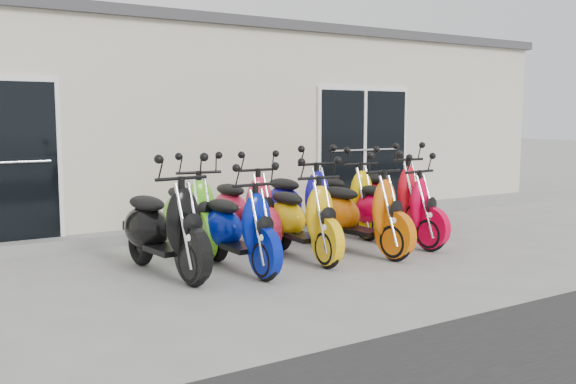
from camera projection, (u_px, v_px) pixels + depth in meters
name	position (u px, v px, depth m)	size (l,w,h in m)	color
ground	(312.00, 253.00, 8.47)	(80.00, 80.00, 0.00)	gray
building	(164.00, 126.00, 12.65)	(14.00, 6.00, 3.20)	beige
roof_cap	(162.00, 40.00, 12.46)	(14.20, 6.20, 0.16)	#3F3F42
front_step	(240.00, 225.00, 10.16)	(14.00, 0.40, 0.15)	gray
door_left	(20.00, 157.00, 8.45)	(1.07, 0.08, 2.22)	black
door_right	(363.00, 146.00, 11.53)	(2.02, 0.08, 2.22)	black
scooter_front_black	(163.00, 214.00, 7.20)	(0.69, 1.91, 1.41)	black
scooter_front_blue	(238.00, 216.00, 7.43)	(0.64, 1.75, 1.29)	#03148C
scooter_front_orange_a	(302.00, 207.00, 8.05)	(0.65, 1.78, 1.32)	#F4B50D
scooter_front_orange_b	(360.00, 202.00, 8.39)	(0.67, 1.86, 1.37)	#D45E07
scooter_front_red	(395.00, 199.00, 8.93)	(0.64, 1.77, 1.31)	red
scooter_back_green	(189.00, 202.00, 8.41)	(0.67, 1.84, 1.36)	#5EC61C
scooter_back_red	(243.00, 198.00, 8.85)	(0.67, 1.83, 1.35)	red
scooter_back_blue	(299.00, 192.00, 9.29)	(0.69, 1.91, 1.41)	#110C86
scooter_back_yellow	(345.00, 190.00, 9.77)	(0.67, 1.85, 1.36)	#DDB600
scooter_back_extra	(388.00, 185.00, 10.19)	(0.69, 1.91, 1.41)	red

